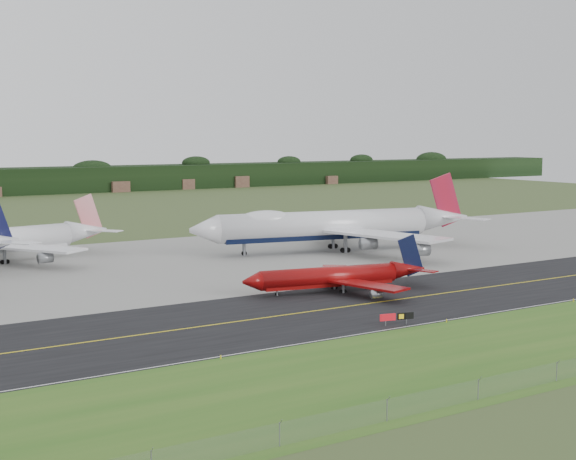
# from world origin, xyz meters

# --- Properties ---
(ground) EXTENTS (600.00, 600.00, 0.00)m
(ground) POSITION_xyz_m (0.00, 0.00, 0.00)
(ground) COLOR #374721
(ground) RESTS_ON ground
(grass_verge) EXTENTS (400.00, 30.00, 0.01)m
(grass_verge) POSITION_xyz_m (0.00, -35.00, 0.01)
(grass_verge) COLOR #2F5F1C
(grass_verge) RESTS_ON ground
(taxiway) EXTENTS (400.00, 32.00, 0.02)m
(taxiway) POSITION_xyz_m (0.00, -4.00, 0.01)
(taxiway) COLOR black
(taxiway) RESTS_ON ground
(apron) EXTENTS (400.00, 78.00, 0.01)m
(apron) POSITION_xyz_m (0.00, 51.00, 0.01)
(apron) COLOR gray
(apron) RESTS_ON ground
(taxiway_centreline) EXTENTS (400.00, 0.40, 0.00)m
(taxiway_centreline) POSITION_xyz_m (0.00, -4.00, 0.03)
(taxiway_centreline) COLOR gold
(taxiway_centreline) RESTS_ON taxiway
(taxiway_edge_line) EXTENTS (400.00, 0.25, 0.00)m
(taxiway_edge_line) POSITION_xyz_m (0.00, -19.50, 0.03)
(taxiway_edge_line) COLOR silver
(taxiway_edge_line) RESTS_ON taxiway
(jet_ba_747) EXTENTS (71.23, 58.22, 17.98)m
(jet_ba_747) POSITION_xyz_m (30.42, 48.13, 6.12)
(jet_ba_747) COLOR silver
(jet_ba_747) RESTS_ON ground
(jet_red_737) EXTENTS (34.88, 28.08, 9.45)m
(jet_red_737) POSITION_xyz_m (3.09, 7.15, 2.61)
(jet_red_737) COLOR maroon
(jet_red_737) RESTS_ON ground
(taxiway_sign) EXTENTS (5.18, 1.41, 1.76)m
(taxiway_sign) POSITION_xyz_m (-4.34, -18.02, 1.24)
(taxiway_sign) COLOR slate
(taxiway_sign) RESTS_ON ground
(edge_marker_left) EXTENTS (0.16, 0.16, 0.50)m
(edge_marker_left) POSITION_xyz_m (-33.92, -20.50, 0.25)
(edge_marker_left) COLOR yellow
(edge_marker_left) RESTS_ON ground
(edge_marker_center) EXTENTS (0.16, 0.16, 0.50)m
(edge_marker_center) POSITION_xyz_m (3.01, -20.50, 0.25)
(edge_marker_center) COLOR yellow
(edge_marker_center) RESTS_ON ground
(edge_marker_right) EXTENTS (0.16, 0.16, 0.50)m
(edge_marker_right) POSITION_xyz_m (30.91, -20.50, 0.25)
(edge_marker_right) COLOR yellow
(edge_marker_right) RESTS_ON ground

